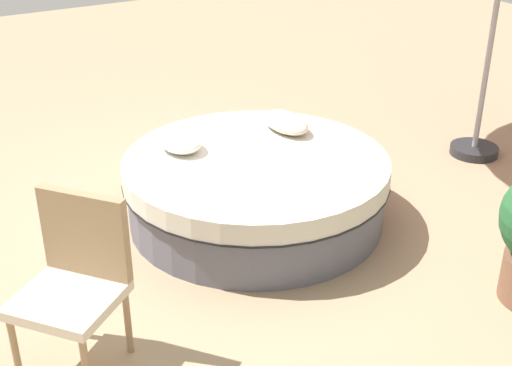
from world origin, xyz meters
TOP-DOWN VIEW (x-y plane):
  - ground_plane at (0.00, 0.00)m, footprint 16.00×16.00m
  - round_bed at (0.00, 0.00)m, footprint 2.00×2.00m
  - throw_pillow_0 at (-0.33, 0.49)m, footprint 0.50×0.28m
  - throw_pillow_1 at (-0.43, -0.41)m, footprint 0.41×0.30m
  - patio_chair at (0.81, -1.64)m, footprint 0.72×0.71m

SIDE VIEW (x-z plane):
  - ground_plane at x=0.00m, z-range 0.00..0.00m
  - round_bed at x=0.00m, z-range 0.01..0.52m
  - patio_chair at x=0.81m, z-range 0.07..1.05m
  - throw_pillow_0 at x=-0.33m, z-range 0.52..0.66m
  - throw_pillow_1 at x=-0.43m, z-range 0.52..0.66m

